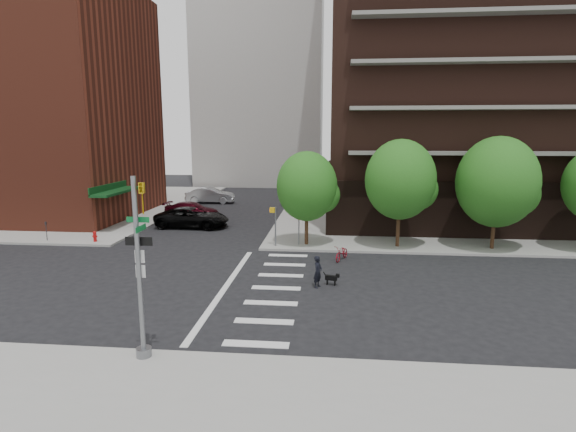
% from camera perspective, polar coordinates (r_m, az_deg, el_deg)
% --- Properties ---
extents(ground, '(120.00, 120.00, 0.00)m').
position_cam_1_polar(ground, '(22.78, -9.11, -8.79)').
color(ground, black).
rests_on(ground, ground).
extents(sidewalk_ne, '(39.00, 33.00, 0.15)m').
position_cam_1_polar(sidewalk_ne, '(47.31, 23.82, 0.53)').
color(sidewalk_ne, gray).
rests_on(sidewalk_ne, ground).
extents(sidewalk_nw, '(31.00, 33.00, 0.15)m').
position_cam_1_polar(sidewalk_nw, '(54.06, -28.38, 1.29)').
color(sidewalk_nw, gray).
rests_on(sidewalk_nw, ground).
extents(crosswalk, '(3.85, 13.00, 0.01)m').
position_cam_1_polar(crosswalk, '(22.34, -3.55, -9.05)').
color(crosswalk, silver).
rests_on(crosswalk, ground).
extents(midrise_nw, '(21.40, 15.50, 20.00)m').
position_cam_1_polar(midrise_nw, '(47.69, -30.60, 12.23)').
color(midrise_nw, maroon).
rests_on(midrise_nw, sidewalk_nw).
extents(tree_a, '(4.00, 4.00, 5.90)m').
position_cam_1_polar(tree_a, '(29.54, 2.40, 3.78)').
color(tree_a, '#301E11').
rests_on(tree_a, sidewalk_ne).
extents(tree_b, '(4.50, 4.50, 6.65)m').
position_cam_1_polar(tree_b, '(29.77, 14.06, 4.50)').
color(tree_b, '#301E11').
rests_on(tree_b, sidewalk_ne).
extents(tree_c, '(5.00, 5.00, 6.80)m').
position_cam_1_polar(tree_c, '(31.23, 25.02, 3.92)').
color(tree_c, '#301E11').
rests_on(tree_c, sidewalk_ne).
extents(traffic_signal, '(0.90, 0.75, 6.00)m').
position_cam_1_polar(traffic_signal, '(15.37, -18.21, -8.07)').
color(traffic_signal, slate).
rests_on(traffic_signal, sidewalk_s).
extents(pedestrian_signal, '(2.18, 0.67, 2.60)m').
position_cam_1_polar(pedestrian_signal, '(29.44, -0.96, -0.54)').
color(pedestrian_signal, slate).
rests_on(pedestrian_signal, sidewalk_ne).
extents(fire_hydrant, '(0.24, 0.24, 0.73)m').
position_cam_1_polar(fire_hydrant, '(33.53, -23.32, -2.33)').
color(fire_hydrant, '#A50C0C').
rests_on(fire_hydrant, sidewalk_nw).
extents(parking_meter, '(0.10, 0.08, 1.32)m').
position_cam_1_polar(parking_meter, '(35.27, -28.36, -1.46)').
color(parking_meter, black).
rests_on(parking_meter, sidewalk_nw).
extents(parked_car_black, '(2.92, 5.94, 1.62)m').
position_cam_1_polar(parked_car_black, '(36.90, -12.07, -0.20)').
color(parked_car_black, black).
rests_on(parked_car_black, ground).
extents(parked_car_maroon, '(2.30, 5.05, 1.43)m').
position_cam_1_polar(parked_car_maroon, '(41.14, -12.10, 0.74)').
color(parked_car_maroon, '#3A0610').
rests_on(parked_car_maroon, ground).
extents(parked_car_silver, '(2.26, 5.37, 1.72)m').
position_cam_1_polar(parked_car_silver, '(49.69, -9.84, 2.62)').
color(parked_car_silver, '#A5A9AC').
rests_on(parked_car_silver, ground).
extents(scooter, '(1.23, 1.85, 0.92)m').
position_cam_1_polar(scooter, '(27.00, 6.86, -4.66)').
color(scooter, maroon).
rests_on(scooter, ground).
extents(dog_walker, '(0.68, 0.58, 1.58)m').
position_cam_1_polar(dog_walker, '(22.16, 3.81, -7.07)').
color(dog_walker, black).
rests_on(dog_walker, ground).
extents(dog, '(0.73, 0.32, 0.60)m').
position_cam_1_polar(dog, '(22.64, 5.61, -7.81)').
color(dog, black).
rests_on(dog, ground).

